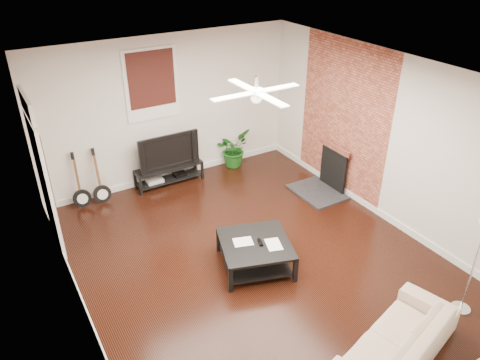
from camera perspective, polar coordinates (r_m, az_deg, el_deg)
name	(u,v)px	position (r m, az deg, el deg)	size (l,w,h in m)	color
room	(255,176)	(6.30, 1.86, 0.47)	(5.01, 6.01, 2.81)	black
brick_accent	(343,119)	(8.44, 12.66, 7.40)	(0.02, 2.20, 2.80)	brown
fireplace	(325,170)	(8.64, 10.58, 1.28)	(0.80, 1.10, 0.92)	black
window_back	(152,85)	(8.45, -10.93, 11.59)	(1.00, 0.06, 1.30)	black
door_left	(44,173)	(7.30, -23.26, 0.82)	(0.08, 1.00, 2.50)	white
tv_stand	(169,175)	(9.00, -8.79, 0.67)	(1.32, 0.35, 0.37)	black
tv	(167,150)	(8.78, -9.10, 3.75)	(1.18, 0.16, 0.68)	black
coffee_table	(255,254)	(6.80, 1.90, -9.16)	(0.99, 0.99, 0.42)	black
sofa	(397,342)	(5.82, 18.96, -18.48)	(1.83, 0.72, 0.53)	#BEAB8F
floor_lamp	(474,265)	(6.45, 27.13, -9.35)	(0.25, 0.25, 1.49)	silver
potted_plant	(233,149)	(9.51, -0.88, 3.92)	(0.68, 0.59, 0.75)	#195718
guitar_left	(79,182)	(8.44, -19.41, -0.24)	(0.32, 0.23, 1.03)	black
guitar_right	(99,178)	(8.47, -17.09, 0.27)	(0.32, 0.23, 1.03)	black
ceiling_fan	(256,92)	(5.83, 2.05, 10.88)	(1.24, 1.24, 0.32)	white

